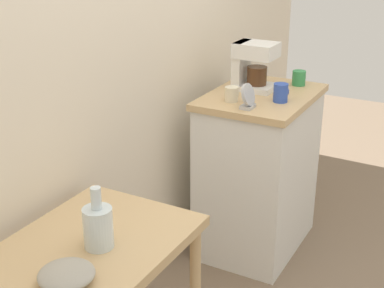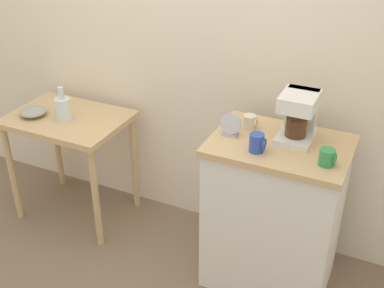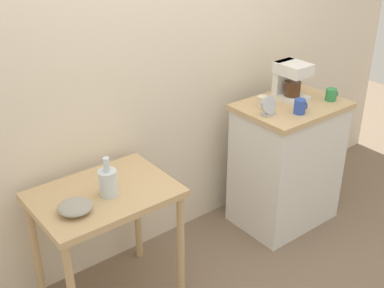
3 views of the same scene
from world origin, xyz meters
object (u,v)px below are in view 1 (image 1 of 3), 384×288
Objects in this scene: mug_small_cream at (232,94)px; table_clock at (248,97)px; bowl_stoneware at (66,275)px; glass_carafe_vase at (98,226)px; mug_tall_green at (299,78)px; coffee_maker at (252,64)px; mug_blue at (281,93)px.

table_clock reaches higher than mug_small_cream.
glass_carafe_vase is (0.22, 0.04, 0.05)m from bowl_stoneware.
mug_tall_green reaches higher than glass_carafe_vase.
bowl_stoneware is 0.68× the size of coffee_maker.
mug_blue is (-0.14, -0.23, -0.09)m from coffee_maker.
bowl_stoneware is 2.13× the size of mug_tall_green.
bowl_stoneware is 1.39m from table_clock.
mug_tall_green is at bearing -45.60° from coffee_maker.
bowl_stoneware is at bearing 177.40° from mug_tall_green.
mug_tall_green is 0.54m from table_clock.
glass_carafe_vase is 1.17m from table_clock.
mug_blue reaches higher than mug_small_cream.
bowl_stoneware is at bearing 176.13° from mug_blue.
mug_blue is 0.35m from mug_tall_green.
coffee_maker is 0.36m from table_clock.
mug_blue is (1.34, -0.15, 0.14)m from glass_carafe_vase.
mug_small_cream is at bearing 60.89° from table_clock.
coffee_maker reaches higher than mug_small_cream.
coffee_maker reaches higher than mug_tall_green.
table_clock is (-0.53, 0.09, 0.01)m from mug_tall_green.
table_clock is at bearing 170.86° from mug_tall_green.
mug_tall_green reaches higher than bowl_stoneware.
mug_small_cream is (1.23, 0.08, 0.13)m from glass_carafe_vase.
bowl_stoneware is at bearing -168.90° from glass_carafe_vase.
mug_small_cream is 0.51m from mug_tall_green.
mug_blue is 0.25m from mug_small_cream.
glass_carafe_vase is at bearing -176.46° from mug_small_cream.
coffee_maker is at bearing 57.54° from mug_blue.
mug_tall_green is at bearing -4.37° from glass_carafe_vase.
mug_blue is 0.75× the size of table_clock.
coffee_maker is at bearing 134.40° from mug_tall_green.
coffee_maker reaches higher than glass_carafe_vase.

